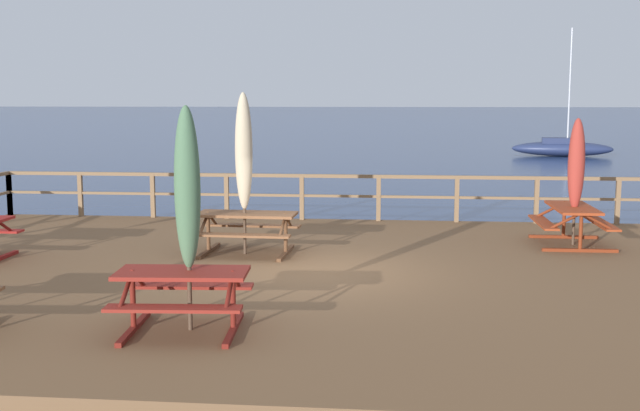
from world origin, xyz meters
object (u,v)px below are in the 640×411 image
Objects in this scene: picnic_table_mid_centre at (183,288)px; patio_umbrella_tall_back_right at (244,152)px; picnic_table_back_left at (247,224)px; patio_umbrella_short_back at (576,165)px; patio_umbrella_short_front at (187,189)px; sailboat_distant at (562,148)px; picnic_table_mid_right at (572,217)px.

picnic_table_mid_centre is 0.57× the size of patio_umbrella_tall_back_right.
picnic_table_back_left is 0.75× the size of patio_umbrella_short_back.
sailboat_distant reaches higher than patio_umbrella_short_front.
picnic_table_mid_centre is 0.93× the size of picnic_table_mid_right.
patio_umbrella_tall_back_right is 6.46m from patio_umbrella_short_back.
patio_umbrella_short_front is at bearing -133.33° from patio_umbrella_short_back.
patio_umbrella_short_back is at bearing 13.50° from picnic_table_back_left.
picnic_table_mid_right is at bearing 46.76° from picnic_table_mid_centre.
patio_umbrella_short_front is (0.07, 0.06, 1.23)m from picnic_table_mid_centre.
sailboat_distant is (12.74, 35.21, -0.71)m from picnic_table_back_left.
sailboat_distant is (12.51, 40.09, -1.93)m from patio_umbrella_short_front.
sailboat_distant is (12.58, 40.15, -0.70)m from picnic_table_mid_centre.
picnic_table_mid_centre is 42.08m from sailboat_distant.
patio_umbrella_short_front is at bearing -107.33° from sailboat_distant.
patio_umbrella_short_front is 8.76m from patio_umbrella_short_back.
patio_umbrella_tall_back_right is at bearing -109.90° from sailboat_distant.
sailboat_distant reaches higher than picnic_table_back_left.
patio_umbrella_tall_back_right is 1.07× the size of patio_umbrella_short_front.
picnic_table_back_left is at bearing 91.82° from picnic_table_mid_centre.
patio_umbrella_tall_back_right reaches higher than picnic_table_mid_right.
sailboat_distant reaches higher than patio_umbrella_tall_back_right.
patio_umbrella_short_front is at bearing -133.16° from picnic_table_mid_right.
picnic_table_mid_right is at bearing 168.76° from patio_umbrella_short_back.
sailboat_distant is (6.52, 33.71, -0.71)m from picnic_table_mid_right.
sailboat_distant is at bearing 70.12° from picnic_table_back_left.
patio_umbrella_tall_back_right reaches higher than picnic_table_back_left.
patio_umbrella_tall_back_right is (-0.18, 4.89, 1.35)m from picnic_table_mid_centre.
patio_umbrella_tall_back_right is (-6.24, -1.55, 1.34)m from picnic_table_mid_right.
picnic_table_mid_centre is at bearing -88.18° from picnic_table_back_left.
picnic_table_mid_right is 6.57m from patio_umbrella_tall_back_right.
sailboat_distant reaches higher than picnic_table_mid_centre.
patio_umbrella_tall_back_right is at bearing -119.59° from picnic_table_back_left.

